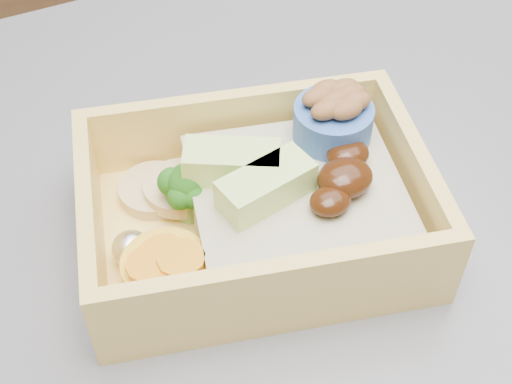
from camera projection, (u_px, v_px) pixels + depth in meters
name	position (u px, v px, depth m)	size (l,w,h in m)	color
bento_box	(266.00, 202.00, 0.43)	(0.23, 0.19, 0.07)	#F4CD64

